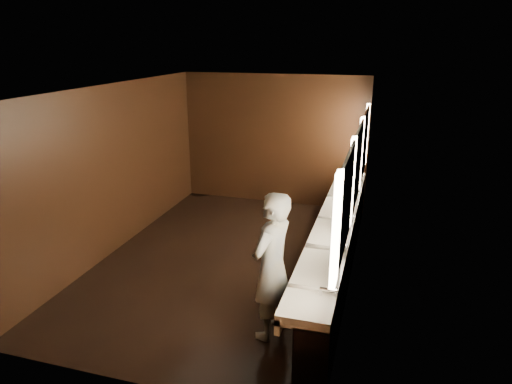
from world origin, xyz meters
The scene contains 10 objects.
floor centered at (0.00, 0.00, 0.00)m, with size 6.00×6.00×0.00m, color black.
ceiling centered at (0.00, 0.00, 2.80)m, with size 4.00×6.00×0.02m, color #2D2D2B.
wall_back centered at (0.00, 3.00, 1.40)m, with size 4.00×0.02×2.80m, color black.
wall_front centered at (0.00, -3.00, 1.40)m, with size 4.00×0.02×2.80m, color black.
wall_left centered at (-2.00, 0.00, 1.40)m, with size 0.02×6.00×2.80m, color black.
wall_right centered at (2.00, 0.00, 1.40)m, with size 0.02×6.00×2.80m, color black.
sink_counter centered at (1.79, 0.00, 0.50)m, with size 0.55×5.40×1.01m.
mirror_band centered at (1.98, 0.00, 1.75)m, with size 0.06×5.03×1.15m.
person centered at (1.18, -1.74, 0.92)m, with size 0.67×0.44×1.85m, color #88A3CB.
trash_bin centered at (1.58, -1.27, 0.29)m, with size 0.37×0.37×0.57m, color black.
Camera 1 is at (2.36, -6.43, 3.47)m, focal length 32.00 mm.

